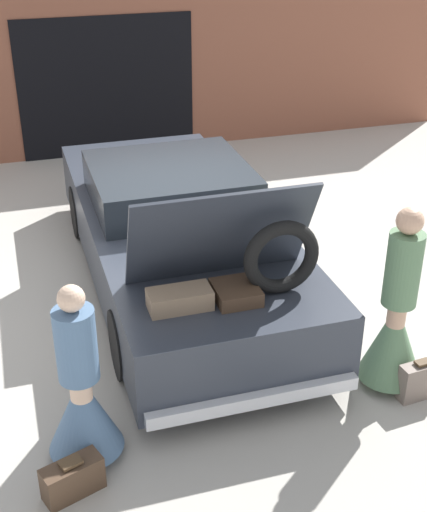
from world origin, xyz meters
TOP-DOWN VIEW (x-y plane):
  - ground_plane at (0.00, 0.00)m, footprint 40.00×40.00m
  - garage_wall_back at (0.00, 4.56)m, footprint 12.00×0.14m
  - car at (0.00, 0.00)m, footprint 1.96×5.03m
  - person_left at (-1.37, -2.41)m, footprint 0.59×0.59m
  - person_right at (1.37, -2.30)m, footprint 0.57×0.57m
  - suitcase_beside_left_person at (-1.52, -2.80)m, footprint 0.49×0.33m
  - suitcase_beside_right_person at (1.52, -2.56)m, footprint 0.40×0.17m

SIDE VIEW (x-z plane):
  - ground_plane at x=0.00m, z-range 0.00..0.00m
  - suitcase_beside_left_person at x=-1.52m, z-range -0.01..0.30m
  - suitcase_beside_right_person at x=1.52m, z-range -0.01..0.37m
  - person_left at x=-1.37m, z-range -0.22..1.31m
  - car at x=0.00m, z-range -0.30..1.52m
  - person_right at x=1.37m, z-range -0.24..1.49m
  - garage_wall_back at x=0.00m, z-range -0.01..2.79m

